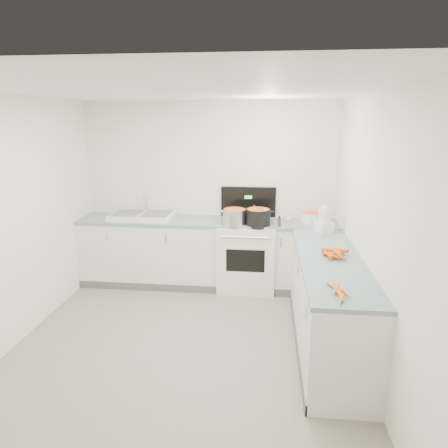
# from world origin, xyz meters

# --- Properties ---
(floor) EXTENTS (3.50, 4.00, 0.00)m
(floor) POSITION_xyz_m (0.00, 0.00, 0.00)
(floor) COLOR gray
(floor) RESTS_ON ground
(ceiling) EXTENTS (3.50, 4.00, 0.00)m
(ceiling) POSITION_xyz_m (0.00, 0.00, 2.50)
(ceiling) COLOR white
(ceiling) RESTS_ON ground
(wall_back) EXTENTS (3.50, 0.00, 2.50)m
(wall_back) POSITION_xyz_m (0.00, 2.00, 1.25)
(wall_back) COLOR white
(wall_back) RESTS_ON ground
(wall_front) EXTENTS (3.50, 0.00, 2.50)m
(wall_front) POSITION_xyz_m (0.00, -2.00, 1.25)
(wall_front) COLOR white
(wall_front) RESTS_ON ground
(wall_left) EXTENTS (0.00, 4.00, 2.50)m
(wall_left) POSITION_xyz_m (-1.75, 0.00, 1.25)
(wall_left) COLOR white
(wall_left) RESTS_ON ground
(wall_right) EXTENTS (0.00, 4.00, 2.50)m
(wall_right) POSITION_xyz_m (1.75, 0.00, 1.25)
(wall_right) COLOR white
(wall_right) RESTS_ON ground
(counter_back) EXTENTS (3.50, 0.62, 0.94)m
(counter_back) POSITION_xyz_m (0.00, 1.70, 0.47)
(counter_back) COLOR white
(counter_back) RESTS_ON ground
(counter_right) EXTENTS (0.62, 2.20, 0.94)m
(counter_right) POSITION_xyz_m (1.45, 0.30, 0.47)
(counter_right) COLOR white
(counter_right) RESTS_ON ground
(stove) EXTENTS (0.76, 0.65, 1.36)m
(stove) POSITION_xyz_m (0.55, 1.69, 0.47)
(stove) COLOR white
(stove) RESTS_ON ground
(sink) EXTENTS (0.86, 0.52, 0.31)m
(sink) POSITION_xyz_m (-0.90, 1.70, 0.98)
(sink) COLOR white
(sink) RESTS_ON counter_back
(steel_pot) EXTENTS (0.34, 0.34, 0.22)m
(steel_pot) POSITION_xyz_m (0.39, 1.51, 1.03)
(steel_pot) COLOR silver
(steel_pot) RESTS_ON stove
(black_pot) EXTENTS (0.32, 0.32, 0.23)m
(black_pot) POSITION_xyz_m (0.70, 1.53, 1.03)
(black_pot) COLOR black
(black_pot) RESTS_ON stove
(wooden_spoon) EXTENTS (0.14, 0.32, 0.01)m
(wooden_spoon) POSITION_xyz_m (0.70, 1.53, 1.16)
(wooden_spoon) COLOR #AD7A47
(wooden_spoon) RESTS_ON black_pot
(mixing_bowl) EXTENTS (0.34, 0.34, 0.13)m
(mixing_bowl) POSITION_xyz_m (1.38, 1.73, 1.01)
(mixing_bowl) COLOR white
(mixing_bowl) RESTS_ON counter_back
(extract_bottle) EXTENTS (0.04, 0.04, 0.11)m
(extract_bottle) POSITION_xyz_m (0.97, 1.48, 0.99)
(extract_bottle) COLOR #593319
(extract_bottle) RESTS_ON counter_back
(spice_jar) EXTENTS (0.05, 0.05, 0.08)m
(spice_jar) POSITION_xyz_m (1.09, 1.53, 0.98)
(spice_jar) COLOR #E5B266
(spice_jar) RESTS_ON counter_back
(food_processor) EXTENTS (0.22, 0.24, 0.32)m
(food_processor) POSITION_xyz_m (1.50, 1.25, 1.08)
(food_processor) COLOR white
(food_processor) RESTS_ON counter_right
(carrot_pile) EXTENTS (0.27, 0.40, 0.08)m
(carrot_pile) POSITION_xyz_m (1.48, 0.36, 0.98)
(carrot_pile) COLOR orange
(carrot_pile) RESTS_ON counter_right
(peeled_carrots) EXTENTS (0.17, 0.42, 0.04)m
(peeled_carrots) POSITION_xyz_m (1.38, -0.56, 0.96)
(peeled_carrots) COLOR orange
(peeled_carrots) RESTS_ON counter_right
(peelings) EXTENTS (0.25, 0.26, 0.01)m
(peelings) POSITION_xyz_m (-1.12, 1.73, 1.02)
(peelings) COLOR tan
(peelings) RESTS_ON sink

